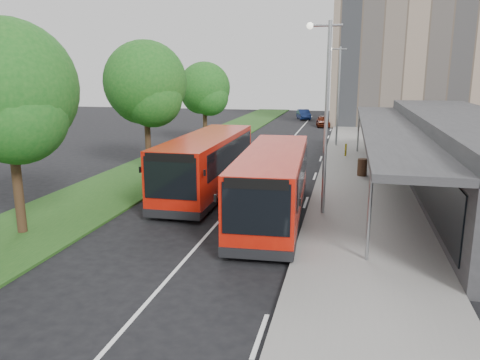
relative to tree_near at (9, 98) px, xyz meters
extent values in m
plane|color=black|center=(7.01, 2.95, -5.21)|extent=(120.00, 120.00, 0.00)
cube|color=gray|center=(13.01, 22.95, -5.14)|extent=(5.00, 80.00, 0.15)
cube|color=#174215|center=(0.01, 22.95, -5.16)|extent=(5.00, 80.00, 0.10)
cube|color=silver|center=(7.01, 17.95, -5.21)|extent=(0.12, 70.00, 0.01)
cube|color=silver|center=(10.31, -5.05, -5.21)|extent=(0.12, 2.00, 0.01)
cube|color=silver|center=(10.31, 0.95, -5.21)|extent=(0.12, 2.00, 0.01)
cube|color=silver|center=(10.31, 6.95, -5.21)|extent=(0.12, 2.00, 0.01)
cube|color=silver|center=(10.31, 12.95, -5.21)|extent=(0.12, 2.00, 0.01)
cube|color=silver|center=(10.31, 18.95, -5.21)|extent=(0.12, 2.00, 0.01)
cube|color=silver|center=(10.31, 24.95, -5.21)|extent=(0.12, 2.00, 0.01)
cube|color=silver|center=(10.31, 30.95, -5.21)|extent=(0.12, 2.00, 0.01)
cube|color=silver|center=(10.31, 36.95, -5.21)|extent=(0.12, 2.00, 0.01)
cube|color=silver|center=(10.31, 42.95, -5.21)|extent=(0.12, 2.00, 0.01)
cube|color=silver|center=(10.31, 48.95, -5.21)|extent=(0.12, 2.00, 0.01)
cube|color=gray|center=(21.01, 44.95, 3.79)|extent=(22.00, 12.00, 18.00)
cube|color=#2A2A2D|center=(18.01, 10.95, -3.21)|extent=(5.00, 26.00, 4.00)
cube|color=black|center=(15.49, 10.95, -3.61)|extent=(0.06, 24.00, 2.20)
cube|color=#2A2A2D|center=(14.21, 10.95, -1.91)|extent=(2.80, 26.00, 0.25)
cylinder|color=gray|center=(12.91, -0.05, -3.56)|extent=(0.12, 0.12, 3.30)
cylinder|color=gray|center=(12.91, 21.95, -3.56)|extent=(0.12, 0.12, 3.30)
cylinder|color=#372416|center=(0.01, -0.05, -3.24)|extent=(0.36, 0.36, 3.95)
sphere|color=#155117|center=(0.01, -0.05, 0.35)|extent=(5.02, 5.02, 5.02)
sphere|color=#155117|center=(0.61, -0.45, -0.55)|extent=(3.59, 3.59, 3.59)
sphere|color=#155117|center=(-0.49, 0.45, -0.28)|extent=(3.95, 3.95, 3.95)
cylinder|color=#372416|center=(0.01, 11.95, -3.25)|extent=(0.36, 0.36, 3.94)
sphere|color=#155117|center=(0.01, 11.95, 0.33)|extent=(5.01, 5.01, 5.01)
sphere|color=#155117|center=(0.61, 11.55, -0.56)|extent=(3.58, 3.58, 3.58)
sphere|color=#155117|center=(-0.49, 12.45, -0.29)|extent=(3.94, 3.94, 3.94)
cylinder|color=#372416|center=(0.01, 23.95, -3.50)|extent=(0.36, 0.36, 3.44)
sphere|color=#155117|center=(0.01, 23.95, -0.37)|extent=(4.37, 4.37, 4.37)
sphere|color=#155117|center=(0.61, 23.55, -1.15)|extent=(3.12, 3.12, 3.12)
sphere|color=#155117|center=(-0.49, 24.45, -0.92)|extent=(3.44, 3.44, 3.44)
cylinder|color=gray|center=(11.21, 4.95, -1.06)|extent=(0.16, 0.16, 8.00)
cylinder|color=gray|center=(11.01, 4.95, 2.74)|extent=(1.40, 0.10, 0.10)
sphere|color=silver|center=(10.41, 4.95, 2.74)|extent=(0.28, 0.28, 0.28)
cylinder|color=gray|center=(11.21, 24.95, -1.06)|extent=(0.16, 0.16, 8.00)
cylinder|color=gray|center=(11.01, 24.95, 2.74)|extent=(1.40, 0.10, 0.10)
sphere|color=silver|center=(10.41, 24.95, 2.74)|extent=(0.28, 0.28, 0.28)
cube|color=#B21709|center=(9.13, 4.11, -3.58)|extent=(2.98, 10.35, 2.58)
cube|color=black|center=(9.13, 4.11, -4.84)|extent=(3.01, 10.37, 0.29)
cube|color=black|center=(9.41, -1.02, -3.31)|extent=(2.19, 0.17, 1.71)
cube|color=black|center=(8.86, 9.24, -3.17)|extent=(2.14, 0.17, 1.27)
cube|color=black|center=(7.88, 4.34, -3.12)|extent=(0.52, 8.76, 1.17)
cube|color=black|center=(10.35, 4.47, -3.12)|extent=(0.52, 8.76, 1.17)
cube|color=black|center=(9.41, -1.03, -4.82)|extent=(2.44, 0.21, 0.34)
cube|color=black|center=(9.41, -1.03, -2.48)|extent=(2.05, 0.15, 0.34)
cube|color=black|center=(8.03, -0.88, -3.07)|extent=(0.08, 0.08, 0.24)
cube|color=black|center=(10.76, -0.73, -3.07)|extent=(0.08, 0.08, 0.24)
cylinder|color=black|center=(8.29, 0.75, -4.78)|extent=(0.34, 0.89, 0.88)
cylinder|color=black|center=(10.33, 0.86, -4.78)|extent=(0.34, 0.89, 0.88)
cylinder|color=black|center=(7.93, 7.37, -4.78)|extent=(0.34, 0.89, 0.88)
cylinder|color=black|center=(9.98, 7.48, -4.78)|extent=(0.34, 0.89, 0.88)
cube|color=#B21709|center=(5.16, 7.64, -3.55)|extent=(2.56, 10.46, 2.64)
cube|color=black|center=(5.16, 7.64, -4.84)|extent=(2.58, 10.48, 0.30)
cube|color=black|center=(5.20, 2.40, -3.27)|extent=(2.24, 0.07, 1.74)
cube|color=black|center=(5.12, 12.88, -3.13)|extent=(2.19, 0.07, 1.29)
cube|color=black|center=(3.89, 7.93, -3.08)|extent=(0.12, 8.95, 1.19)
cube|color=black|center=(6.42, 7.95, -3.08)|extent=(0.12, 8.95, 1.19)
cube|color=black|center=(5.20, 2.39, -4.82)|extent=(2.49, 0.10, 0.35)
cube|color=black|center=(5.20, 2.39, -2.43)|extent=(2.09, 0.06, 0.35)
cube|color=black|center=(3.80, 2.61, -3.03)|extent=(0.08, 0.08, 0.25)
cube|color=black|center=(6.59, 2.63, -3.03)|extent=(0.08, 0.08, 0.25)
cylinder|color=black|center=(4.14, 4.25, -4.77)|extent=(0.30, 0.90, 0.90)
cylinder|color=black|center=(6.23, 4.27, -4.77)|extent=(0.30, 0.90, 0.90)
cylinder|color=black|center=(4.09, 11.01, -4.77)|extent=(0.30, 0.90, 0.90)
cylinder|color=black|center=(6.18, 11.03, -4.77)|extent=(0.30, 0.90, 0.90)
cylinder|color=#3E2719|center=(13.06, 13.07, -4.56)|extent=(0.66, 0.66, 1.01)
cylinder|color=yellow|center=(12.04, 19.72, -4.61)|extent=(0.19, 0.19, 0.90)
imported|color=#531A0B|center=(9.30, 39.87, -4.58)|extent=(1.91, 3.87, 1.27)
imported|color=navy|center=(6.29, 48.04, -4.56)|extent=(2.36, 4.19, 1.31)
camera|label=1|loc=(12.10, -14.92, 0.91)|focal=35.00mm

